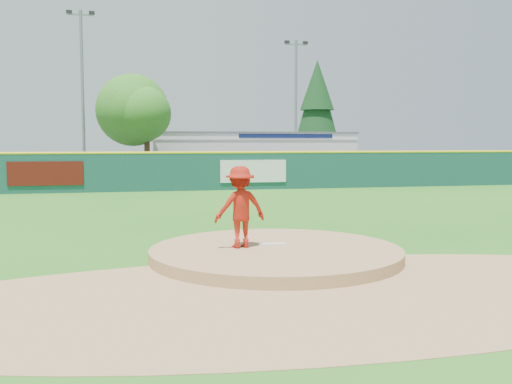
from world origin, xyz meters
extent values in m
plane|color=#286B19|center=(0.00, 0.00, 0.00)|extent=(120.00, 120.00, 0.00)
cylinder|color=#9E774C|center=(0.00, 0.00, 0.00)|extent=(5.50, 5.50, 0.50)
cube|color=white|center=(0.00, 0.30, 0.27)|extent=(0.60, 0.15, 0.04)
cylinder|color=#9E774C|center=(0.00, -3.00, 0.01)|extent=(15.40, 15.40, 0.01)
cube|color=#38383A|center=(0.00, 27.00, 0.01)|extent=(44.00, 16.00, 0.02)
imported|color=#9E1A0D|center=(-0.76, 0.19, 1.14)|extent=(1.25, 0.86, 1.78)
imported|color=white|center=(1.29, 25.12, 0.64)|extent=(4.85, 3.28, 1.23)
cube|color=silver|center=(6.00, 32.00, 1.60)|extent=(15.00, 8.00, 3.20)
cube|color=white|center=(6.00, 27.98, 3.00)|extent=(15.00, 0.06, 0.55)
cube|color=#0F194C|center=(8.00, 27.94, 3.00)|extent=(7.00, 0.03, 0.28)
cube|color=#59595B|center=(6.00, 32.00, 3.25)|extent=(15.20, 8.20, 0.12)
cube|color=#52110B|center=(-7.19, 17.92, 1.00)|extent=(3.60, 0.04, 1.20)
cube|color=white|center=(3.39, 17.92, 1.00)|extent=(3.60, 0.04, 1.20)
cube|color=#14433D|center=(0.00, 18.00, 1.00)|extent=(40.00, 0.10, 2.00)
cylinder|color=yellow|center=(0.00, 18.00, 2.00)|extent=(40.00, 0.14, 0.14)
cylinder|color=#382314|center=(-2.00, 25.00, 1.30)|extent=(0.36, 0.36, 2.60)
sphere|color=#387F23|center=(-2.00, 25.00, 4.56)|extent=(5.60, 5.60, 5.60)
cylinder|color=#382314|center=(13.00, 36.00, 0.80)|extent=(0.40, 0.40, 1.60)
cone|color=#113A16|center=(13.00, 36.00, 5.55)|extent=(4.40, 4.40, 7.90)
cylinder|color=gray|center=(-6.00, 27.00, 5.50)|extent=(0.20, 0.20, 11.00)
cube|color=gray|center=(-6.00, 27.00, 10.70)|extent=(1.60, 0.10, 0.10)
cube|color=black|center=(-6.70, 27.00, 10.85)|extent=(0.35, 0.25, 0.20)
cube|color=black|center=(-5.30, 27.00, 10.85)|extent=(0.35, 0.25, 0.20)
cylinder|color=gray|center=(9.00, 29.00, 5.00)|extent=(0.20, 0.20, 10.00)
cube|color=gray|center=(9.00, 29.00, 9.70)|extent=(1.60, 0.10, 0.10)
cube|color=black|center=(8.30, 29.00, 9.85)|extent=(0.35, 0.25, 0.20)
cube|color=black|center=(9.70, 29.00, 9.85)|extent=(0.35, 0.25, 0.20)
camera|label=1|loc=(-3.08, -11.92, 2.55)|focal=40.00mm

